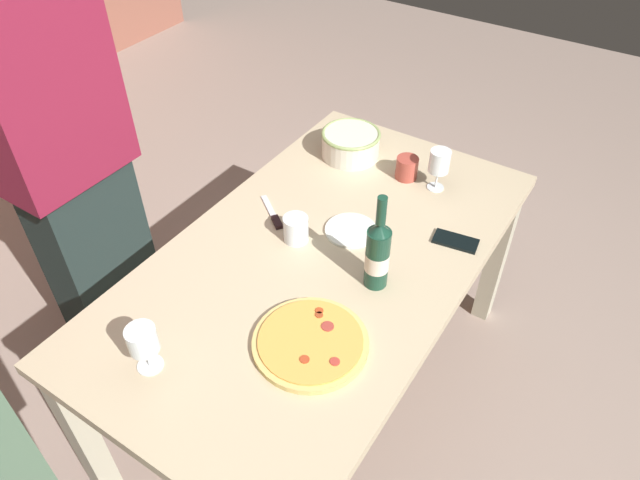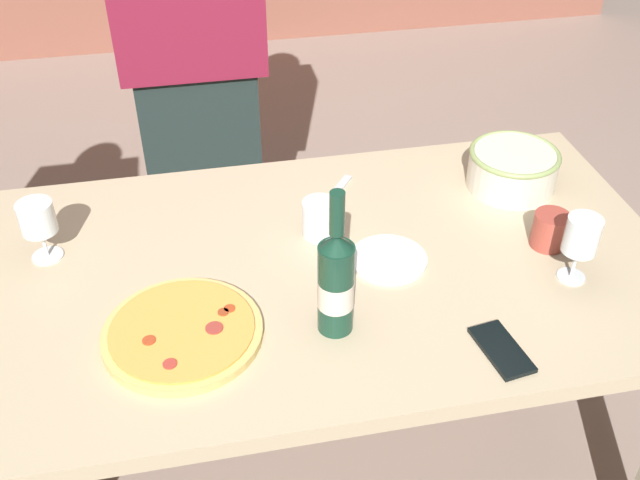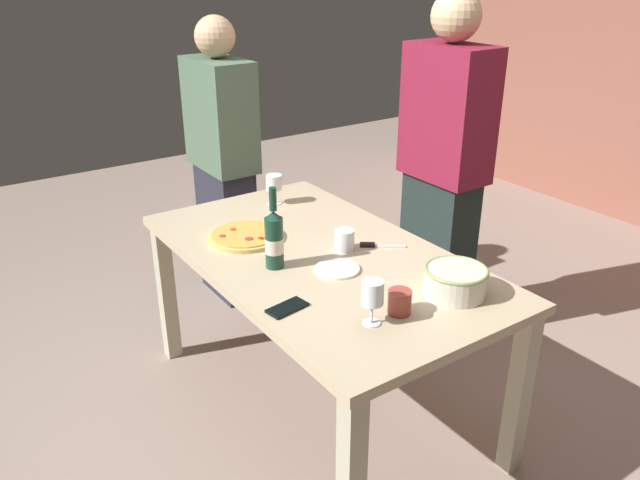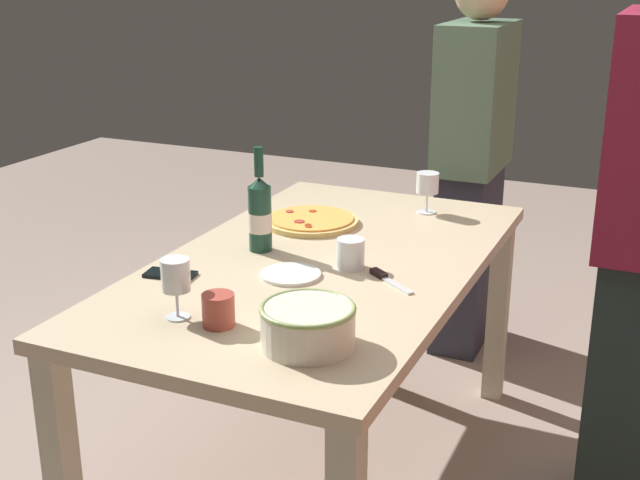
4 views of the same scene
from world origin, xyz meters
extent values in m
plane|color=gray|center=(0.00, 0.00, 0.00)|extent=(8.00, 8.00, 0.00)
cube|color=#C2AE8B|center=(0.00, 0.00, 0.73)|extent=(1.60, 0.90, 0.04)
cube|color=#B7B298|center=(0.74, -0.40, 0.35)|extent=(0.07, 0.07, 0.71)
cube|color=#B7B298|center=(-0.74, 0.40, 0.35)|extent=(0.07, 0.07, 0.71)
cube|color=#B7B298|center=(0.74, 0.40, 0.35)|extent=(0.07, 0.07, 0.71)
cylinder|color=#DAB968|center=(-0.31, -0.17, 0.76)|extent=(0.32, 0.32, 0.02)
cylinder|color=#F6A446|center=(-0.31, -0.17, 0.77)|extent=(0.29, 0.29, 0.01)
cylinder|color=#B1382E|center=(-0.34, -0.27, 0.77)|extent=(0.03, 0.03, 0.00)
cylinder|color=#A3392F|center=(-0.25, -0.19, 0.77)|extent=(0.04, 0.04, 0.00)
cylinder|color=#9E3E1E|center=(-0.23, -0.15, 0.77)|extent=(0.02, 0.02, 0.00)
cylinder|color=#B13E1E|center=(-0.38, -0.20, 0.77)|extent=(0.03, 0.03, 0.00)
cylinder|color=#B33F1C|center=(-0.22, -0.14, 0.77)|extent=(0.02, 0.02, 0.00)
cylinder|color=silver|center=(0.54, 0.21, 0.80)|extent=(0.22, 0.22, 0.10)
torus|color=#91A863|center=(0.54, 0.21, 0.85)|extent=(0.23, 0.23, 0.01)
cylinder|color=#173D2D|center=(-0.01, -0.21, 0.85)|extent=(0.07, 0.07, 0.20)
cone|color=#173D2D|center=(-0.01, -0.21, 0.97)|extent=(0.07, 0.07, 0.03)
cylinder|color=#173D2D|center=(-0.01, -0.21, 1.03)|extent=(0.03, 0.03, 0.09)
cylinder|color=silver|center=(-0.01, -0.21, 0.84)|extent=(0.07, 0.07, 0.06)
cylinder|color=white|center=(0.53, -0.16, 0.75)|extent=(0.06, 0.06, 0.00)
cylinder|color=white|center=(0.53, -0.16, 0.79)|extent=(0.01, 0.01, 0.07)
cylinder|color=white|center=(0.53, -0.16, 0.87)|extent=(0.07, 0.07, 0.08)
cylinder|color=maroon|center=(0.53, -0.16, 0.84)|extent=(0.06, 0.06, 0.02)
cylinder|color=white|center=(-0.60, 0.14, 0.75)|extent=(0.07, 0.07, 0.00)
cylinder|color=white|center=(-0.60, 0.14, 0.79)|extent=(0.01, 0.01, 0.07)
cylinder|color=white|center=(-0.60, 0.14, 0.86)|extent=(0.08, 0.08, 0.07)
cylinder|color=white|center=(0.02, 0.11, 0.79)|extent=(0.08, 0.08, 0.09)
cylinder|color=#A94437|center=(0.53, -0.04, 0.79)|extent=(0.08, 0.08, 0.08)
cylinder|color=white|center=(0.15, -0.02, 0.76)|extent=(0.17, 0.17, 0.01)
cube|color=black|center=(0.29, -0.34, 0.76)|extent=(0.09, 0.15, 0.01)
cube|color=silver|center=(0.10, 0.28, 0.75)|extent=(0.10, 0.12, 0.01)
cube|color=black|center=(0.05, 0.21, 0.76)|extent=(0.06, 0.06, 0.02)
cube|color=#1D2A28|center=(-0.22, 0.89, 0.43)|extent=(0.37, 0.20, 0.85)
cube|color=maroon|center=(-0.22, 0.89, 1.17)|extent=(0.43, 0.24, 0.64)
camera|label=1|loc=(-1.13, -0.74, 2.03)|focal=32.67mm
camera|label=2|loc=(-0.25, -1.25, 1.79)|focal=41.25mm
camera|label=3|loc=(1.91, -1.32, 1.87)|focal=35.69mm
camera|label=4|loc=(2.18, 0.98, 1.63)|focal=47.62mm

